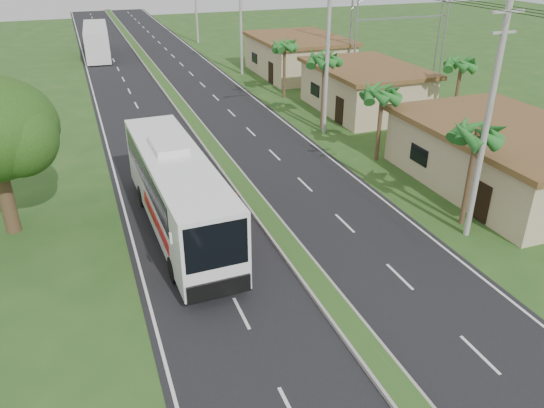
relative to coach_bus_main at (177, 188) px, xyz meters
name	(u,v)px	position (x,y,z in m)	size (l,w,h in m)	color
ground	(324,294)	(4.35, -7.21, -2.29)	(180.00, 180.00, 0.00)	#244C1B
road_asphalt	(204,137)	(4.35, 12.79, -2.28)	(14.00, 160.00, 0.02)	black
median_strip	(204,136)	(4.35, 12.79, -2.19)	(1.20, 160.00, 0.18)	gray
lane_edge_left	(108,149)	(-2.35, 12.79, -2.29)	(0.12, 160.00, 0.01)	silver
lane_edge_right	(291,127)	(11.05, 12.79, -2.29)	(0.12, 160.00, 0.01)	silver
shop_near	(505,157)	(18.35, -1.21, -0.52)	(8.60, 12.60, 3.52)	tan
shop_mid	(365,88)	(18.35, 14.79, -0.44)	(7.60, 10.60, 3.67)	tan
shop_far	(298,55)	(18.35, 28.79, -0.36)	(8.60, 11.60, 3.82)	tan
palm_verge_a	(477,133)	(13.35, -4.21, 2.45)	(2.40, 2.40, 5.45)	#473321
palm_verge_b	(382,93)	(13.75, 4.79, 2.06)	(2.40, 2.40, 5.05)	#473321
palm_verge_c	(325,59)	(13.15, 11.79, 2.83)	(2.40, 2.40, 5.85)	#473321
palm_verge_d	(285,45)	(13.65, 20.79, 2.25)	(2.40, 2.40, 5.25)	#473321
palm_behind_shop	(462,64)	(21.85, 7.79, 2.64)	(2.40, 2.40, 5.65)	#473321
utility_pole_a	(487,121)	(12.85, -5.21, 3.38)	(1.60, 0.28, 11.00)	gray
utility_pole_b	(327,45)	(12.82, 10.79, 3.96)	(3.20, 0.28, 12.00)	gray
utility_pole_c	(241,18)	(12.85, 30.79, 3.38)	(1.60, 0.28, 11.00)	gray
utility_pole_d	(196,1)	(12.85, 50.79, 3.13)	(1.60, 0.28, 10.50)	gray
billboard_lattice	(401,9)	(26.35, 22.79, 4.53)	(10.18, 1.18, 12.07)	gray
coach_bus_main	(177,188)	(0.00, 0.00, 0.00)	(3.08, 12.99, 4.17)	white
coach_bus_far	(97,39)	(-0.58, 45.87, -0.29)	(3.31, 12.26, 3.53)	white
motorcyclist	(235,220)	(2.35, -1.43, -1.45)	(1.70, 1.09, 2.29)	black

